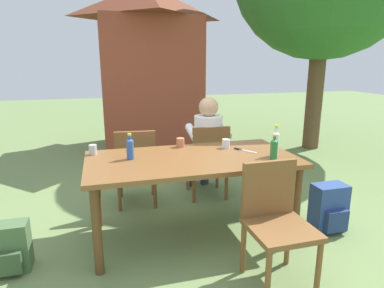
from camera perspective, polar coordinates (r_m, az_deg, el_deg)
The scene contains 16 objects.
ground_plane at distance 3.21m, azimuth 0.00°, elevation -15.17°, with size 24.00×24.00×0.00m, color #6B844C.
dining_table at distance 2.94m, azimuth 0.00°, elevation -3.84°, with size 1.83×0.93×0.75m.
chair_far_right at distance 3.80m, azimuth 2.83°, elevation -2.36°, with size 0.47×0.47×0.87m.
chair_far_left at distance 3.64m, azimuth -9.64°, elevation -3.33°, with size 0.48×0.48×0.87m.
chair_near_right at distance 2.50m, azimuth 14.22°, elevation -12.03°, with size 0.44×0.44×0.87m.
person_in_white_shirt at distance 3.86m, azimuth 2.43°, elevation 0.47°, with size 0.47×0.62×1.18m.
bottle_green at distance 2.91m, azimuth 13.96°, elevation -0.77°, with size 0.06×0.06×0.22m.
bottle_blue at distance 2.88m, azimuth -10.64°, elevation -0.70°, with size 0.06×0.06×0.23m.
bottle_clear at distance 3.01m, azimuth 14.19°, elevation 0.21°, with size 0.06×0.06×0.28m.
cup_terracotta at distance 3.24m, azimuth -2.01°, elevation 0.25°, with size 0.08×0.08×0.09m, color #BC6B47.
cup_glass at distance 3.22m, azimuth 5.87°, elevation 0.08°, with size 0.08×0.08×0.09m, color silver.
cup_steel at distance 3.11m, azimuth -16.72°, elevation -0.94°, with size 0.07×0.07×0.09m, color #B2B7BC.
table_knife at distance 3.16m, azimuth 8.88°, elevation -1.07°, with size 0.15×0.21×0.01m.
backpack_by_near_side at distance 2.97m, azimuth -28.96°, elevation -15.52°, with size 0.29×0.23×0.39m.
backpack_by_far_side at distance 3.43m, azimuth 22.57°, elevation -10.23°, with size 0.32×0.25×0.45m.
brick_kiosk at distance 6.05m, azimuth -7.54°, elevation 13.21°, with size 1.88×1.81×2.82m.
Camera 1 is at (-0.74, -2.69, 1.58)m, focal length 30.92 mm.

